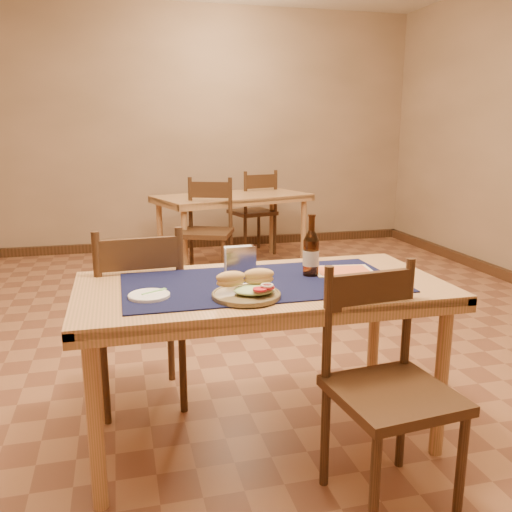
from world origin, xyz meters
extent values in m
cube|color=#8F5D3E|center=(0.00, 0.00, -0.01)|extent=(6.00, 7.00, 0.02)
cube|color=tan|center=(0.00, 3.51, 1.40)|extent=(6.00, 0.02, 2.80)
cylinder|color=tan|center=(-0.72, -1.12, 0.35)|extent=(0.06, 0.06, 0.71)
cylinder|color=tan|center=(0.72, -1.12, 0.35)|extent=(0.06, 0.06, 0.71)
cylinder|color=tan|center=(-0.72, -0.48, 0.35)|extent=(0.06, 0.06, 0.71)
cylinder|color=tan|center=(0.72, -0.48, 0.35)|extent=(0.06, 0.06, 0.71)
cube|color=tan|center=(0.00, -0.80, 0.73)|extent=(1.60, 0.80, 0.04)
cube|color=#0E1135|center=(0.00, -0.80, 0.75)|extent=(1.20, 0.60, 0.01)
cube|color=#3F2616|center=(0.00, 3.47, 0.05)|extent=(6.00, 0.06, 0.10)
cylinder|color=tan|center=(-0.01, 1.96, 0.35)|extent=(0.06, 0.06, 0.71)
cylinder|color=tan|center=(1.31, 2.38, 0.35)|extent=(0.06, 0.06, 0.71)
cylinder|color=tan|center=(-0.19, 2.55, 0.35)|extent=(0.06, 0.06, 0.71)
cylinder|color=tan|center=(1.13, 2.96, 0.35)|extent=(0.06, 0.06, 0.71)
cube|color=tan|center=(0.56, 2.46, 0.73)|extent=(1.71, 1.20, 0.04)
cylinder|color=#3F2616|center=(-0.35, -0.09, 0.24)|extent=(0.04, 0.04, 0.47)
cylinder|color=#3F2616|center=(-0.72, -0.12, 0.24)|extent=(0.04, 0.04, 0.47)
cylinder|color=#3F2616|center=(-0.32, -0.47, 0.24)|extent=(0.04, 0.04, 0.47)
cylinder|color=#3F2616|center=(-0.70, -0.50, 0.24)|extent=(0.04, 0.04, 0.47)
cube|color=#3F2616|center=(-0.52, -0.29, 0.47)|extent=(0.47, 0.47, 0.04)
cube|color=#3F2616|center=(-0.51, -0.49, 0.84)|extent=(0.38, 0.05, 0.15)
cylinder|color=#3F2616|center=(-0.32, -0.48, 0.72)|extent=(0.04, 0.04, 0.48)
cylinder|color=#3F2616|center=(-0.70, -0.51, 0.72)|extent=(0.04, 0.04, 0.48)
cylinder|color=#3F2616|center=(0.19, -1.56, 0.23)|extent=(0.04, 0.04, 0.45)
cylinder|color=#3F2616|center=(0.55, -1.52, 0.23)|extent=(0.04, 0.04, 0.45)
cylinder|color=#3F2616|center=(0.16, -1.20, 0.23)|extent=(0.04, 0.04, 0.45)
cylinder|color=#3F2616|center=(0.52, -1.16, 0.23)|extent=(0.04, 0.04, 0.45)
cube|color=#3F2616|center=(0.36, -1.36, 0.45)|extent=(0.46, 0.46, 0.04)
cube|color=#3F2616|center=(0.34, -1.17, 0.80)|extent=(0.36, 0.07, 0.14)
cylinder|color=#3F2616|center=(0.16, -1.19, 0.68)|extent=(0.04, 0.04, 0.46)
cylinder|color=#3F2616|center=(0.52, -1.15, 0.68)|extent=(0.04, 0.04, 0.46)
cylinder|color=#3F2616|center=(-0.07, 1.73, 0.24)|extent=(0.04, 0.04, 0.48)
cylinder|color=#3F2616|center=(0.29, 1.59, 0.24)|extent=(0.04, 0.04, 0.48)
cylinder|color=#3F2616|center=(0.07, 2.09, 0.24)|extent=(0.04, 0.04, 0.48)
cylinder|color=#3F2616|center=(0.43, 1.95, 0.24)|extent=(0.04, 0.04, 0.48)
cube|color=#3F2616|center=(0.18, 1.84, 0.48)|extent=(0.58, 0.58, 0.04)
cube|color=#3F2616|center=(0.25, 2.03, 0.86)|extent=(0.37, 0.17, 0.15)
cylinder|color=#3F2616|center=(0.07, 2.10, 0.73)|extent=(0.04, 0.04, 0.49)
cylinder|color=#3F2616|center=(0.43, 1.96, 0.73)|extent=(0.04, 0.04, 0.49)
cylinder|color=#3F2616|center=(1.04, 3.23, 0.24)|extent=(0.04, 0.04, 0.48)
cylinder|color=#3F2616|center=(0.67, 3.13, 0.24)|extent=(0.04, 0.04, 0.48)
cylinder|color=#3F2616|center=(1.13, 2.86, 0.24)|extent=(0.04, 0.04, 0.48)
cylinder|color=#3F2616|center=(0.76, 2.76, 0.24)|extent=(0.04, 0.04, 0.48)
cube|color=#3F2616|center=(0.90, 2.99, 0.48)|extent=(0.54, 0.54, 0.04)
cube|color=#3F2616|center=(0.95, 2.80, 0.85)|extent=(0.38, 0.12, 0.15)
cylinder|color=#3F2616|center=(1.13, 2.85, 0.72)|extent=(0.04, 0.04, 0.49)
cylinder|color=#3F2616|center=(0.76, 2.75, 0.72)|extent=(0.04, 0.04, 0.49)
cylinder|color=brown|center=(-0.12, -1.00, 0.76)|extent=(0.28, 0.28, 0.02)
torus|color=brown|center=(-0.12, -1.00, 0.77)|extent=(0.28, 0.28, 0.01)
ellipsoid|color=#AACB8B|center=(-0.09, -1.01, 0.79)|extent=(0.17, 0.13, 0.03)
ellipsoid|color=tan|center=(-0.17, -0.97, 0.83)|extent=(0.12, 0.07, 0.07)
ellipsoid|color=tan|center=(-0.06, -0.97, 0.83)|extent=(0.12, 0.06, 0.07)
cylinder|color=#B41824|center=(-0.08, -1.07, 0.81)|extent=(0.06, 0.06, 0.01)
cylinder|color=#B41824|center=(-0.04, -1.05, 0.81)|extent=(0.05, 0.05, 0.01)
torus|color=beige|center=(-0.05, -1.05, 0.82)|extent=(0.05, 0.05, 0.01)
cylinder|color=white|center=(-0.49, -0.90, 0.76)|extent=(0.17, 0.17, 0.01)
torus|color=white|center=(-0.49, -0.90, 0.77)|extent=(0.17, 0.17, 0.01)
cube|color=#7ED172|center=(-0.48, -0.88, 0.77)|extent=(0.08, 0.05, 0.00)
cube|color=#7ED172|center=(-0.43, -0.85, 0.77)|extent=(0.03, 0.03, 0.00)
cylinder|color=#4A230D|center=(0.25, -0.75, 0.84)|extent=(0.07, 0.07, 0.16)
cone|color=#4A230D|center=(0.25, -0.75, 0.94)|extent=(0.07, 0.07, 0.04)
cylinder|color=#4A230D|center=(0.25, -0.75, 1.00)|extent=(0.03, 0.03, 0.07)
cylinder|color=#4A230D|center=(0.25, -0.75, 1.03)|extent=(0.03, 0.03, 0.01)
cylinder|color=beige|center=(0.25, -0.75, 0.84)|extent=(0.07, 0.07, 0.07)
cube|color=silver|center=(-0.06, -0.65, 0.76)|extent=(0.15, 0.06, 0.00)
cube|color=silver|center=(-0.06, -0.68, 0.82)|extent=(0.14, 0.01, 0.13)
cube|color=silver|center=(-0.06, -0.63, 0.82)|extent=(0.14, 0.01, 0.13)
cube|color=white|center=(-0.06, -0.65, 0.82)|extent=(0.14, 0.04, 0.12)
cube|color=#437AD8|center=(-0.06, -0.67, 0.83)|extent=(0.10, 0.01, 0.04)
cube|color=#FFE4C0|center=(0.42, -0.72, 0.76)|extent=(0.30, 0.24, 0.00)
cube|color=#E3673A|center=(0.42, -0.72, 0.76)|extent=(0.26, 0.20, 0.00)
camera|label=1|loc=(-0.59, -3.01, 1.41)|focal=38.00mm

